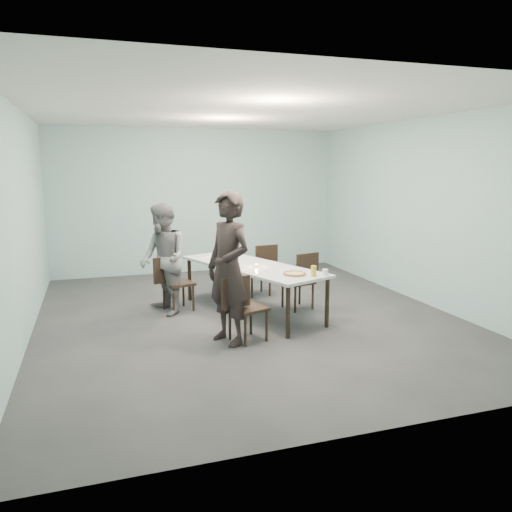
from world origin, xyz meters
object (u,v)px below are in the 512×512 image
object	(u,v)px
chair_far_left	(173,280)
beer_glass	(314,271)
diner_near	(229,268)
pizza	(295,274)
chair_near_left	(243,304)
diner_far	(163,259)
side_plate	(287,269)
tealight	(257,266)
chair_near_right	(302,277)
chair_far_right	(261,266)
water_tumbler	(325,272)
table	(252,268)
amber_tumbler	(225,257)

from	to	relation	value
chair_far_left	beer_glass	size ratio (longest dim) A/B	5.80
diner_near	pizza	size ratio (longest dim) A/B	5.68
chair_near_left	pizza	size ratio (longest dim) A/B	2.56
diner_far	side_plate	bearing A→B (deg)	49.29
pizza	tealight	xyz separation A→B (m)	(-0.32, 0.71, 0.00)
chair_near_right	pizza	distance (m)	1.06
diner_near	tealight	world-z (taller)	diner_near
chair_far_right	diner_far	xyz separation A→B (m)	(-1.77, -0.64, 0.35)
side_plate	tealight	world-z (taller)	tealight
water_tumbler	tealight	size ratio (longest dim) A/B	1.61
chair_far_left	chair_near_right	xyz separation A→B (m)	(1.97, -0.44, 0.00)
side_plate	water_tumbler	xyz separation A→B (m)	(0.33, -0.56, 0.04)
diner_near	chair_far_right	bearing A→B (deg)	127.63
side_plate	tealight	distance (m)	0.48
water_tumbler	chair_far_right	bearing A→B (deg)	96.60
table	water_tumbler	xyz separation A→B (m)	(0.72, -1.03, 0.10)
chair_near_left	pizza	bearing A→B (deg)	1.78
side_plate	chair_near_left	bearing A→B (deg)	-140.69
chair_near_right	diner_near	distance (m)	1.97
table	diner_far	world-z (taller)	diner_far
table	pizza	xyz separation A→B (m)	(0.33, -0.89, 0.08)
chair_near_right	beer_glass	world-z (taller)	beer_glass
chair_near_left	chair_far_right	distance (m)	2.43
table	side_plate	bearing A→B (deg)	-50.35
diner_far	water_tumbler	bearing A→B (deg)	40.98
chair_far_right	diner_near	world-z (taller)	diner_near
chair_far_left	chair_near_right	distance (m)	2.01
diner_near	water_tumbler	size ratio (longest dim) A/B	21.46
chair_far_right	water_tumbler	size ratio (longest dim) A/B	9.67
diner_far	beer_glass	size ratio (longest dim) A/B	11.32
table	tealight	xyz separation A→B (m)	(0.02, -0.17, 0.08)
chair_far_right	diner_far	size ratio (longest dim) A/B	0.51
amber_tumbler	diner_far	bearing A→B (deg)	-168.95
pizza	water_tumbler	size ratio (longest dim) A/B	3.78
chair_far_right	pizza	xyz separation A→B (m)	(-0.16, -1.90, 0.27)
chair_far_left	amber_tumbler	size ratio (longest dim) A/B	10.88
chair_far_left	beer_glass	world-z (taller)	beer_glass
chair_far_right	table	bearing A→B (deg)	57.50
chair_near_right	diner_near	xyz separation A→B (m)	(-1.51, -1.17, 0.46)
diner_far	chair_far_right	bearing A→B (deg)	95.71
chair_near_left	chair_far_left	distance (m)	1.77
side_plate	beer_glass	distance (m)	0.60
chair_near_left	side_plate	bearing A→B (deg)	20.27
chair_near_left	water_tumbler	distance (m)	1.28
chair_near_right	tealight	world-z (taller)	chair_near_right
chair_near_left	chair_far_right	bearing A→B (deg)	46.79
beer_glass	water_tumbler	bearing A→B (deg)	3.03
diner_far	side_plate	size ratio (longest dim) A/B	9.43
chair_near_left	beer_glass	world-z (taller)	beer_glass
chair_far_right	diner_near	bearing A→B (deg)	55.05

